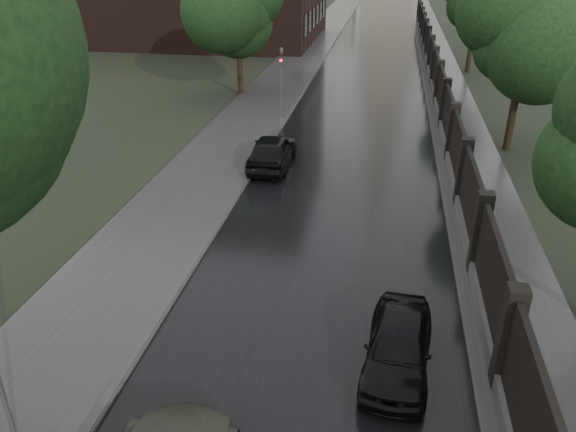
% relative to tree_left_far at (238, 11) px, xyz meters
% --- Properties ---
extents(fence_right, '(0.45, 75.72, 2.70)m').
position_rel_tree_left_far_xyz_m(fence_right, '(12.60, 2.01, -4.23)').
color(fence_right, '#383533').
rests_on(fence_right, ground).
extents(tree_left_far, '(4.25, 4.25, 7.39)m').
position_rel_tree_left_far_xyz_m(tree_left_far, '(0.00, 0.00, 0.00)').
color(tree_left_far, black).
rests_on(tree_left_far, ground).
extents(tree_right_b, '(4.08, 4.08, 7.01)m').
position_rel_tree_left_far_xyz_m(tree_right_b, '(15.50, -8.00, -0.29)').
color(tree_right_b, black).
rests_on(tree_right_b, ground).
extents(tree_right_c, '(4.08, 4.08, 7.01)m').
position_rel_tree_left_far_xyz_m(tree_right_c, '(15.50, 10.00, -0.29)').
color(tree_right_c, black).
rests_on(tree_right_c, ground).
extents(traffic_light, '(0.16, 0.32, 4.00)m').
position_rel_tree_left_far_xyz_m(traffic_light, '(3.70, -5.01, -2.84)').
color(traffic_light, '#59595E').
rests_on(traffic_light, ground).
extents(hatchback_left, '(1.82, 4.41, 1.49)m').
position_rel_tree_left_far_xyz_m(hatchback_left, '(4.63, -12.28, -4.50)').
color(hatchback_left, black).
rests_on(hatchback_left, ground).
extents(car_right_near, '(1.84, 3.92, 1.30)m').
position_rel_tree_left_far_xyz_m(car_right_near, '(10.25, -24.79, -4.59)').
color(car_right_near, black).
rests_on(car_right_near, ground).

